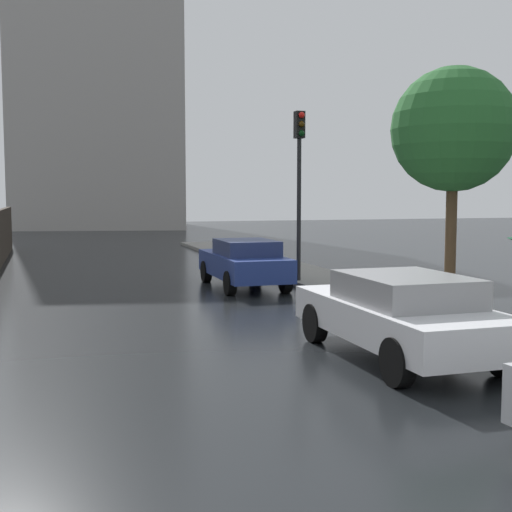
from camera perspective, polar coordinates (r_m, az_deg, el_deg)
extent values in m
cube|color=silver|center=(10.95, 12.05, -5.23)|extent=(1.85, 4.42, 0.56)
cube|color=gray|center=(10.73, 12.52, -2.74)|extent=(1.62, 2.12, 0.44)
cylinder|color=black|center=(11.93, 5.00, -5.65)|extent=(0.22, 0.68, 0.68)
cylinder|color=black|center=(12.66, 12.14, -5.12)|extent=(0.22, 0.68, 0.68)
cylinder|color=black|center=(9.36, 11.86, -8.77)|extent=(0.22, 0.68, 0.68)
cylinder|color=black|center=(10.27, 20.22, -7.72)|extent=(0.22, 0.68, 0.68)
cube|color=navy|center=(18.87, -1.06, -0.77)|extent=(1.68, 4.21, 0.61)
cube|color=navy|center=(18.54, -0.82, 0.72)|extent=(1.46, 2.00, 0.42)
cylinder|color=black|center=(20.05, -4.23, -1.31)|extent=(0.22, 0.63, 0.62)
cylinder|color=black|center=(20.43, -0.09, -1.17)|extent=(0.22, 0.63, 0.62)
cylinder|color=black|center=(17.38, -2.21, -2.30)|extent=(0.22, 0.63, 0.62)
cylinder|color=black|center=(17.82, 2.50, -2.12)|extent=(0.22, 0.63, 0.62)
cylinder|color=black|center=(19.22, 3.64, 3.91)|extent=(0.12, 0.12, 4.02)
cube|color=black|center=(19.32, 3.68, 11.00)|extent=(0.26, 0.26, 0.75)
sphere|color=red|center=(19.18, 3.88, 11.79)|extent=(0.17, 0.17, 0.17)
sphere|color=#392405|center=(19.16, 3.87, 11.05)|extent=(0.17, 0.17, 0.17)
sphere|color=black|center=(19.13, 3.87, 10.30)|extent=(0.17, 0.17, 0.17)
cylinder|color=#4C3823|center=(17.00, 16.12, 1.51)|extent=(0.27, 0.27, 3.09)
sphere|color=#28662D|center=(17.04, 16.34, 10.22)|extent=(2.97, 2.97, 2.97)
cube|color=#9E9993|center=(56.15, -12.80, 16.56)|extent=(14.51, 13.17, 27.54)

